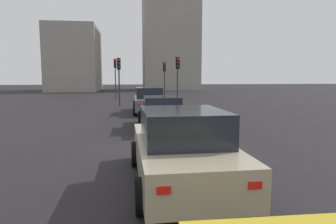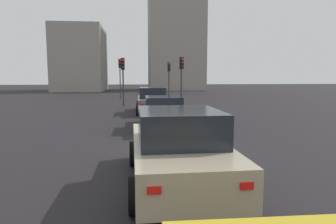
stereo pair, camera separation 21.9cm
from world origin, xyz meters
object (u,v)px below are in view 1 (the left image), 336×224
car_navy_second (161,113)px  traffic_light_far_right (164,73)px  traffic_light_far_left (178,71)px  traffic_light_near_right (119,72)px  traffic_light_near_left (115,70)px  car_beige_third (181,148)px  car_grey_lead (149,101)px

car_navy_second → traffic_light_far_right: (17.07, -2.18, 2.00)m
traffic_light_far_left → traffic_light_far_right: size_ratio=1.01×
traffic_light_near_right → traffic_light_far_left: 4.56m
car_navy_second → traffic_light_far_right: size_ratio=1.16×
car_navy_second → traffic_light_far_left: 10.21m
traffic_light_near_left → traffic_light_far_left: bearing=30.5°
car_beige_third → traffic_light_far_right: (24.03, -2.50, 1.93)m
car_grey_lead → car_beige_third: car_beige_third is taller
car_beige_third → traffic_light_near_left: bearing=4.9°
traffic_light_near_left → traffic_light_far_left: size_ratio=1.08×
car_grey_lead → traffic_light_far_right: 11.59m
car_grey_lead → traffic_light_near_left: traffic_light_near_left is taller
car_navy_second → traffic_light_far_right: traffic_light_far_right is taller
traffic_light_far_left → traffic_light_far_right: (7.34, 0.16, -0.03)m
car_grey_lead → car_navy_second: (-5.88, -0.15, -0.08)m
car_navy_second → car_grey_lead: bearing=1.3°
car_beige_third → traffic_light_far_left: size_ratio=1.19×
car_navy_second → traffic_light_far_left: size_ratio=1.15×
traffic_light_near_right → car_beige_third: bearing=7.3°
car_navy_second → traffic_light_far_left: traffic_light_far_left is taller
traffic_light_near_right → traffic_light_far_right: size_ratio=1.00×
traffic_light_near_right → traffic_light_far_right: traffic_light_far_right is taller
car_grey_lead → traffic_light_near_right: size_ratio=1.26×
car_navy_second → traffic_light_far_right: bearing=-7.4°
car_beige_third → traffic_light_near_right: bearing=5.4°
car_navy_second → traffic_light_far_right: 17.32m
car_beige_third → traffic_light_far_left: bearing=-9.8°
car_grey_lead → traffic_light_far_left: traffic_light_far_left is taller
car_grey_lead → traffic_light_far_right: size_ratio=1.26×
car_grey_lead → traffic_light_far_right: (11.19, -2.33, 1.93)m
car_navy_second → car_beige_third: bearing=177.2°
traffic_light_near_right → car_grey_lead: bearing=25.3°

